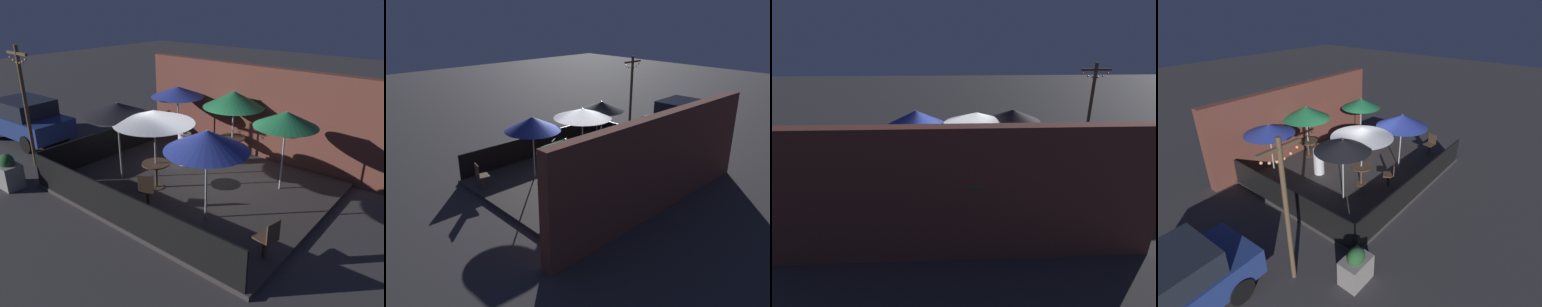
{
  "view_description": "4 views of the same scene",
  "coord_description": "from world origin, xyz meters",
  "views": [
    {
      "loc": [
        6.15,
        -7.67,
        5.13
      ],
      "look_at": [
        0.35,
        -0.57,
        1.34
      ],
      "focal_mm": 35.0,
      "sensor_mm": 36.0,
      "label": 1
    },
    {
      "loc": [
        8.87,
        9.02,
        5.93
      ],
      "look_at": [
        0.53,
        0.16,
        1.21
      ],
      "focal_mm": 35.0,
      "sensor_mm": 36.0,
      "label": 2
    },
    {
      "loc": [
        0.15,
        8.82,
        4.82
      ],
      "look_at": [
        -0.25,
        -0.49,
        1.11
      ],
      "focal_mm": 28.0,
      "sensor_mm": 36.0,
      "label": 3
    },
    {
      "loc": [
        -8.4,
        -6.68,
        6.26
      ],
      "look_at": [
        -0.28,
        -0.01,
        0.95
      ],
      "focal_mm": 28.0,
      "sensor_mm": 36.0,
      "label": 4
    }
  ],
  "objects": [
    {
      "name": "ground_plane",
      "position": [
        0.0,
        0.0,
        0.0
      ],
      "size": [
        60.0,
        60.0,
        0.0
      ],
      "primitive_type": "plane",
      "color": "#383538"
    },
    {
      "name": "patio_deck",
      "position": [
        0.0,
        0.0,
        0.06
      ],
      "size": [
        7.23,
        5.87,
        0.12
      ],
      "color": "#383333",
      "rests_on": "ground_plane"
    },
    {
      "name": "building_wall",
      "position": [
        0.0,
        3.17,
        1.57
      ],
      "size": [
        8.83,
        0.36,
        3.15
      ],
      "color": "brown",
      "rests_on": "ground_plane"
    },
    {
      "name": "fence_front",
      "position": [
        0.0,
        -2.89,
        0.59
      ],
      "size": [
        7.03,
        0.05,
        0.95
      ],
      "color": "black",
      "rests_on": "patio_deck"
    },
    {
      "name": "fence_side_left",
      "position": [
        -3.57,
        0.0,
        0.59
      ],
      "size": [
        0.05,
        5.67,
        0.95
      ],
      "color": "black",
      "rests_on": "patio_deck"
    },
    {
      "name": "patio_umbrella_0",
      "position": [
        -0.7,
        -0.9,
        2.23
      ],
      "size": [
        2.23,
        2.23,
        2.29
      ],
      "color": "#B2B2B7",
      "rests_on": "patio_deck"
    },
    {
      "name": "patio_umbrella_1",
      "position": [
        -0.29,
        2.36,
        2.13
      ],
      "size": [
        2.03,
        2.03,
        2.28
      ],
      "color": "#B2B2B7",
      "rests_on": "patio_deck"
    },
    {
      "name": "patio_umbrella_2",
      "position": [
        1.37,
        -1.29,
        2.15
      ],
      "size": [
        2.02,
        2.02,
        2.28
      ],
      "color": "#B2B2B7",
      "rests_on": "patio_deck"
    },
    {
      "name": "patio_umbrella_3",
      "position": [
        -1.96,
        -1.1,
        2.26
      ],
      "size": [
        1.85,
        1.85,
        2.33
      ],
      "color": "#B2B2B7",
      "rests_on": "patio_deck"
    },
    {
      "name": "patio_umbrella_4",
      "position": [
        -2.44,
        2.04,
        2.13
      ],
      "size": [
        1.89,
        1.89,
        2.19
      ],
      "color": "#B2B2B7",
      "rests_on": "patio_deck"
    },
    {
      "name": "patio_umbrella_5",
      "position": [
        2.08,
        1.27,
        2.19
      ],
      "size": [
        1.75,
        1.75,
        2.28
      ],
      "color": "#B2B2B7",
      "rests_on": "patio_deck"
    },
    {
      "name": "dining_table_0",
      "position": [
        -0.7,
        -0.9,
        0.72
      ],
      "size": [
        0.79,
        0.79,
        0.76
      ],
      "color": "#4C3828",
      "rests_on": "patio_deck"
    },
    {
      "name": "dining_table_1",
      "position": [
        -0.29,
        2.36,
        0.68
      ],
      "size": [
        0.87,
        0.87,
        0.71
      ],
      "color": "#4C3828",
      "rests_on": "patio_deck"
    },
    {
      "name": "patio_chair_0",
      "position": [
        3.31,
        -1.74,
        0.62
      ],
      "size": [
        0.47,
        0.47,
        0.92
      ],
      "rotation": [
        0.0,
        0.0,
        2.94
      ],
      "color": "#4C3828",
      "rests_on": "patio_deck"
    },
    {
      "name": "patio_chair_1",
      "position": [
        -0.13,
        -1.81,
        0.63
      ],
      "size": [
        0.55,
        0.55,
        0.93
      ],
      "rotation": [
        0.0,
        0.0,
        2.13
      ],
      "color": "#4C3828",
      "rests_on": "patio_deck"
    },
    {
      "name": "patron_0",
      "position": [
        -1.14,
        0.88,
        0.7
      ],
      "size": [
        0.44,
        0.44,
        1.31
      ],
      "rotation": [
        0.0,
        0.0,
        0.05
      ],
      "color": "silver",
      "rests_on": "patio_deck"
    },
    {
      "name": "planter_box",
      "position": [
        -4.22,
        -3.43,
        0.46
      ],
      "size": [
        0.79,
        0.55,
        1.04
      ],
      "color": "gray",
      "rests_on": "ground_plane"
    },
    {
      "name": "light_post",
      "position": [
        -5.12,
        -2.14,
        2.18
      ],
      "size": [
        1.1,
        0.12,
        3.89
      ],
      "color": "brown",
      "rests_on": "ground_plane"
    },
    {
      "name": "parked_car_0",
      "position": [
        -7.57,
        -0.99,
        0.84
      ],
      "size": [
        3.93,
        1.95,
        1.62
      ],
      "rotation": [
        0.0,
        0.0,
        0.05
      ],
      "color": "navy",
      "rests_on": "ground_plane"
    }
  ]
}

